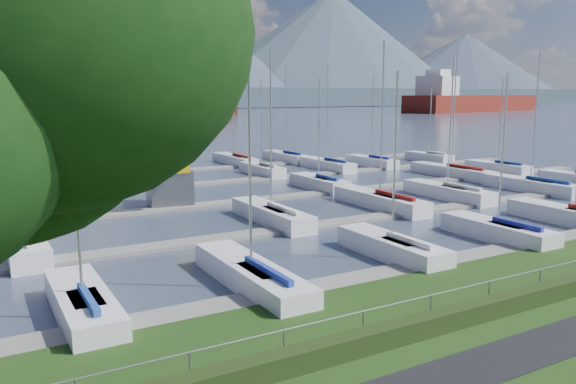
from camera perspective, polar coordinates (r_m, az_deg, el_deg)
path at (r=20.18m, az=22.45°, el=-14.92°), size 160.00×2.00×0.04m
water at (r=274.47m, az=-26.87°, el=7.09°), size 800.00×540.00×0.20m
hedge at (r=21.57m, az=16.96°, el=-11.96°), size 80.00×0.70×0.70m
fence at (r=21.53m, az=16.29°, el=-9.55°), size 80.00×0.04×0.04m
docks at (r=43.43m, az=-9.21°, el=-1.41°), size 90.00×41.60×0.25m
crane at (r=44.98m, az=-12.08°, el=6.02°), size 4.83×13.35×22.35m
cargo_ship_mid at (r=234.57m, az=-17.89°, el=8.35°), size 93.11×47.77×21.50m
cargo_ship_east at (r=289.92m, az=18.02°, el=8.55°), size 96.10×37.40×21.50m
sailboat_fleet at (r=44.95m, az=-12.92°, el=6.04°), size 74.40×50.29×13.78m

